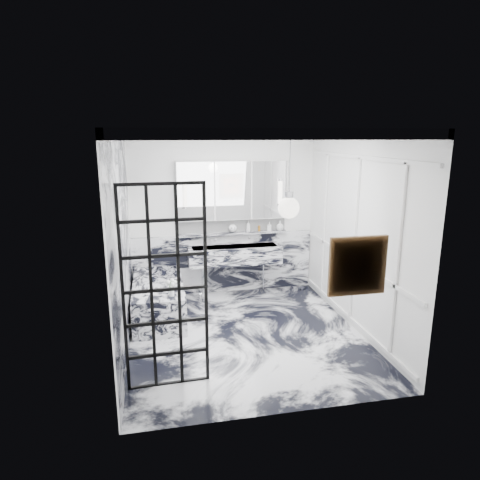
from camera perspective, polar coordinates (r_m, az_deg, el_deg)
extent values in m
plane|color=silver|center=(6.19, 0.67, -12.46)|extent=(3.60, 3.60, 0.00)
plane|color=white|center=(5.54, 0.75, 14.44)|extent=(3.60, 3.60, 0.00)
plane|color=white|center=(7.44, -2.23, 3.45)|extent=(3.60, 0.00, 3.60)
plane|color=white|center=(4.04, 6.15, -5.69)|extent=(3.60, 0.00, 3.60)
plane|color=white|center=(5.60, -15.51, -0.54)|extent=(0.00, 3.60, 3.60)
plane|color=white|center=(6.23, 15.24, 0.92)|extent=(0.00, 3.60, 3.60)
cube|color=silver|center=(7.62, -2.14, -3.07)|extent=(3.18, 0.05, 1.05)
cube|color=silver|center=(5.61, -15.32, -1.13)|extent=(0.02, 3.56, 2.68)
cube|color=white|center=(6.25, 15.02, 0.02)|extent=(0.03, 3.40, 2.30)
imported|color=#8C5919|center=(7.47, 1.11, 1.85)|extent=(0.10, 0.10, 0.20)
imported|color=#4C4C51|center=(7.56, 3.94, 1.82)|extent=(0.09, 0.09, 0.16)
imported|color=silver|center=(7.62, 5.34, 1.93)|extent=(0.14, 0.14, 0.17)
sphere|color=white|center=(7.42, -1.00, 1.59)|extent=(0.14, 0.14, 0.14)
cylinder|color=#8C5919|center=(7.52, 2.57, 1.55)|extent=(0.04, 0.04, 0.10)
cylinder|color=silver|center=(6.09, -9.11, -6.83)|extent=(0.07, 0.07, 0.12)
cube|color=#C23F13|center=(4.31, 15.42, -3.34)|extent=(0.49, 0.05, 0.49)
sphere|color=white|center=(4.51, 6.50, 4.27)|extent=(0.22, 0.22, 0.22)
cube|color=silver|center=(7.38, -0.72, -1.97)|extent=(1.60, 0.45, 0.30)
cube|color=silver|center=(7.45, -0.97, 0.89)|extent=(1.90, 0.14, 0.04)
cube|color=white|center=(7.48, -1.06, 2.00)|extent=(1.90, 0.03, 0.23)
cube|color=white|center=(7.32, -1.00, 6.63)|extent=(1.90, 0.16, 1.00)
cylinder|color=white|center=(7.13, -7.38, 5.99)|extent=(0.07, 0.07, 0.40)
cylinder|color=white|center=(7.43, 5.40, 6.36)|extent=(0.07, 0.07, 0.40)
cube|color=silver|center=(6.78, -10.81, -7.75)|extent=(0.75, 1.65, 0.55)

